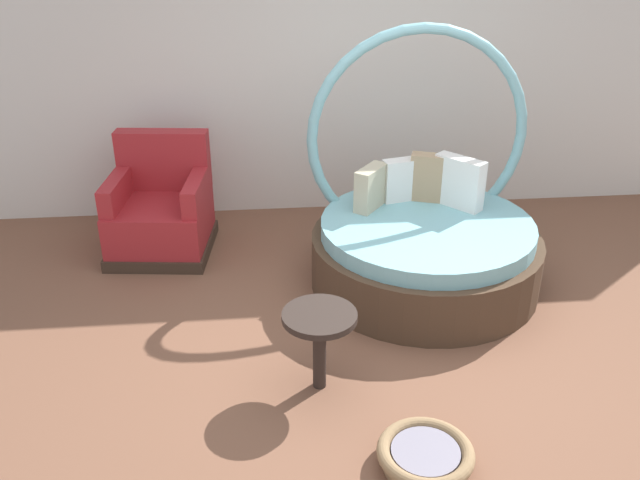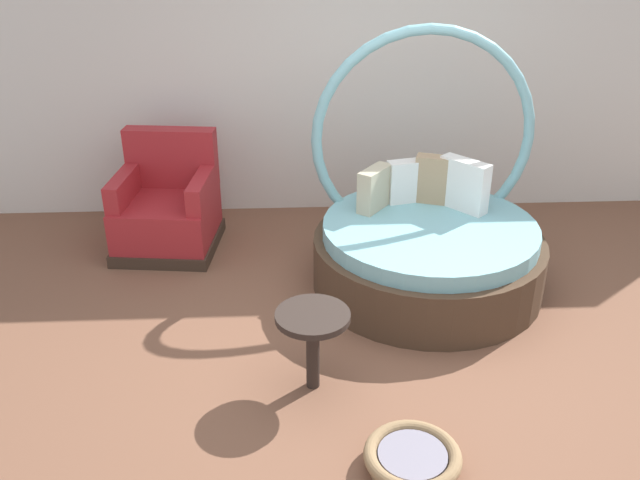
% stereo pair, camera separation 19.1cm
% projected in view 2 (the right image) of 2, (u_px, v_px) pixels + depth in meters
% --- Properties ---
extents(ground_plane, '(8.00, 8.00, 0.02)m').
position_uv_depth(ground_plane, '(380.00, 364.00, 4.40)').
color(ground_plane, brown).
extents(back_wall, '(8.00, 0.12, 2.67)m').
position_uv_depth(back_wall, '(350.00, 64.00, 6.01)').
color(back_wall, silver).
rests_on(back_wall, ground_plane).
extents(round_daybed, '(1.71, 1.71, 1.86)m').
position_uv_depth(round_daybed, '(427.00, 238.00, 5.15)').
color(round_daybed, '#473323').
rests_on(round_daybed, ground_plane).
extents(red_armchair, '(0.88, 0.88, 0.94)m').
position_uv_depth(red_armchair, '(168.00, 209.00, 5.71)').
color(red_armchair, '#38281E').
rests_on(red_armchair, ground_plane).
extents(pet_basket, '(0.51, 0.51, 0.13)m').
position_uv_depth(pet_basket, '(412.00, 459.00, 3.55)').
color(pet_basket, '#8E704C').
rests_on(pet_basket, ground_plane).
extents(side_table, '(0.44, 0.44, 0.52)m').
position_uv_depth(side_table, '(313.00, 327.00, 4.00)').
color(side_table, '#2D231E').
rests_on(side_table, ground_plane).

